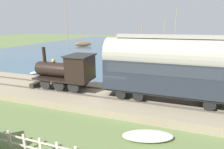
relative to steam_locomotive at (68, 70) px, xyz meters
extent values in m
plane|color=#607542|center=(-0.04, -4.11, -2.39)|extent=(200.00, 200.00, 0.00)
cube|color=#426075|center=(43.04, -4.11, -2.39)|extent=(80.00, 80.00, 0.01)
cube|color=gray|center=(0.00, -4.11, -2.10)|extent=(5.48, 56.00, 0.58)
cube|color=#4C4742|center=(-0.92, -4.11, -1.75)|extent=(0.07, 54.88, 0.12)
cube|color=#4C4742|center=(0.92, -4.11, -1.75)|extent=(0.07, 54.88, 0.12)
cylinder|color=black|center=(-0.92, -0.92, -1.19)|extent=(0.12, 1.00, 1.00)
cylinder|color=black|center=(0.92, -0.92, -1.19)|extent=(0.12, 1.00, 1.00)
cylinder|color=black|center=(-0.92, 0.46, -1.19)|extent=(0.12, 1.00, 1.00)
cylinder|color=black|center=(0.92, 0.46, -1.19)|extent=(0.12, 1.00, 1.00)
cylinder|color=black|center=(-0.92, 1.85, -1.19)|extent=(0.12, 1.00, 1.00)
cylinder|color=black|center=(0.92, 1.85, -1.19)|extent=(0.12, 1.00, 1.00)
cube|color=black|center=(0.00, 0.46, -0.78)|extent=(2.34, 5.04, 0.12)
cylinder|color=black|center=(0.00, 1.47, -0.09)|extent=(1.26, 3.03, 1.26)
cylinder|color=black|center=(0.00, 3.02, -0.09)|extent=(1.19, 0.08, 1.19)
cylinder|color=black|center=(0.00, 2.38, 1.20)|extent=(0.30, 0.30, 1.31)
sphere|color=tan|center=(0.00, 1.47, 0.68)|extent=(0.36, 0.36, 0.36)
cube|color=black|center=(0.00, -1.18, 0.26)|extent=(2.24, 1.76, 1.96)
cube|color=#282828|center=(0.00, -1.18, 1.29)|extent=(2.44, 2.00, 0.10)
cube|color=#2D2823|center=(0.00, 3.23, -1.51)|extent=(2.14, 0.44, 0.32)
cylinder|color=black|center=(0.92, -12.18, -1.31)|extent=(0.12, 0.76, 0.76)
cylinder|color=black|center=(-0.92, -10.89, -1.31)|extent=(0.12, 0.76, 0.76)
cylinder|color=black|center=(0.92, -10.89, -1.31)|extent=(0.12, 0.76, 0.76)
cylinder|color=black|center=(-0.92, -6.23, -1.31)|extent=(0.12, 0.76, 0.76)
cylinder|color=black|center=(0.92, -6.23, -1.31)|extent=(0.12, 0.76, 0.76)
cylinder|color=black|center=(-0.92, -4.94, -1.31)|extent=(0.12, 0.76, 0.76)
cylinder|color=black|center=(0.92, -4.94, -1.31)|extent=(0.12, 0.76, 0.76)
cube|color=black|center=(0.00, -8.56, -1.00)|extent=(2.05, 10.34, 0.16)
cube|color=#232833|center=(0.00, -8.56, 0.36)|extent=(2.28, 9.93, 2.55)
cube|color=#2D333D|center=(0.00, -8.56, 0.80)|extent=(2.31, 9.31, 0.71)
cylinder|color=gray|center=(0.00, -8.56, 1.63)|extent=(2.39, 9.93, 2.39)
cube|color=gray|center=(0.00, -8.56, 2.95)|extent=(0.80, 8.27, 0.24)
ellipsoid|color=#B72D23|center=(13.04, -8.63, -1.90)|extent=(2.14, 4.45, 0.97)
cylinder|color=#9E8460|center=(13.04, -8.63, 2.22)|extent=(0.10, 0.10, 7.27)
ellipsoid|color=gray|center=(25.97, -6.76, -1.68)|extent=(3.64, 4.52, 1.40)
cylinder|color=#9E8460|center=(25.97, -6.76, 2.02)|extent=(0.10, 0.10, 6.00)
cube|color=silver|center=(25.97, -6.76, -0.76)|extent=(1.52, 1.62, 0.45)
ellipsoid|color=brown|center=(35.28, 16.92, -1.70)|extent=(3.30, 4.86, 1.37)
cylinder|color=#9E8460|center=(35.28, 16.92, 2.44)|extent=(0.10, 0.10, 6.92)
ellipsoid|color=#1E707A|center=(12.14, 7.52, -1.85)|extent=(3.03, 3.74, 1.06)
cylinder|color=#9E8460|center=(12.14, 7.52, 2.78)|extent=(0.10, 0.10, 8.19)
ellipsoid|color=gold|center=(6.57, -5.13, -1.81)|extent=(1.45, 5.80, 1.13)
cylinder|color=#9E8460|center=(6.57, -5.13, 1.38)|extent=(0.10, 0.10, 5.25)
ellipsoid|color=white|center=(23.07, -17.42, -1.88)|extent=(1.55, 3.26, 1.01)
cube|color=silver|center=(23.07, -17.42, -1.14)|extent=(0.90, 0.99, 0.45)
ellipsoid|color=#B7B2A3|center=(11.26, -1.71, -2.17)|extent=(0.81, 1.99, 0.43)
ellipsoid|color=silver|center=(5.54, 7.78, -2.23)|extent=(2.78, 2.45, 0.31)
ellipsoid|color=beige|center=(-4.20, -7.40, -2.17)|extent=(1.88, 3.00, 0.44)
cube|color=beige|center=(-7.04, -2.68, -1.91)|extent=(0.06, 0.14, 0.97)
cube|color=beige|center=(-7.04, -1.73, -1.91)|extent=(0.06, 0.14, 0.97)
cube|color=beige|center=(-7.04, -0.78, -1.91)|extent=(0.06, 0.14, 0.97)
cube|color=beige|center=(-7.04, -4.11, -1.66)|extent=(0.05, 20.00, 0.08)
camera|label=1|loc=(-12.68, -8.12, 3.65)|focal=28.00mm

